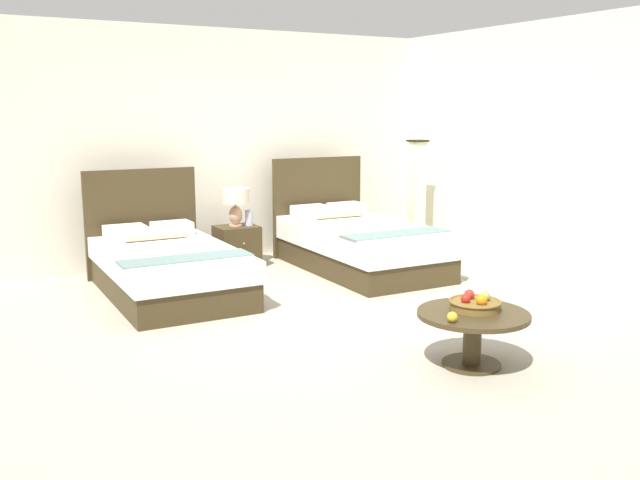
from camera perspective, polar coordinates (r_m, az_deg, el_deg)
name	(u,v)px	position (r m, az deg, el deg)	size (l,w,h in m)	color
ground_plane	(336,314)	(6.50, 1.33, -6.06)	(9.30, 9.24, 0.02)	#A49D8A
wall_back	(220,146)	(8.78, -8.15, 7.59)	(9.30, 0.12, 2.81)	silver
wall_side_right	(535,149)	(8.35, 17.10, 7.08)	(0.12, 4.84, 2.81)	silver
bed_near_window	(167,267)	(7.26, -12.36, -2.12)	(1.27, 2.11, 1.20)	#3A2E19
bed_near_corner	(358,243)	(8.20, 3.14, -0.27)	(1.27, 2.23, 1.25)	#3A2E19
nightstand	(237,247)	(8.35, -6.78, -0.55)	(0.48, 0.42, 0.50)	#3A2E19
table_lamp	(235,201)	(8.28, -6.92, 3.21)	(0.33, 0.33, 0.45)	tan
vase	(249,218)	(8.31, -5.81, 1.81)	(0.09, 0.09, 0.19)	#B4BACB
coffee_table	(473,326)	(5.25, 12.34, -6.87)	(0.81, 0.81, 0.41)	#3A2E19
fruit_bowl	(475,303)	(5.27, 12.53, -5.07)	(0.38, 0.38, 0.14)	brown
loose_apple	(452,317)	(4.94, 10.74, -6.19)	(0.07, 0.07, 0.07)	gold
floor_lamp_corner	(416,196)	(9.23, 7.85, 3.53)	(0.21, 0.21, 1.47)	black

